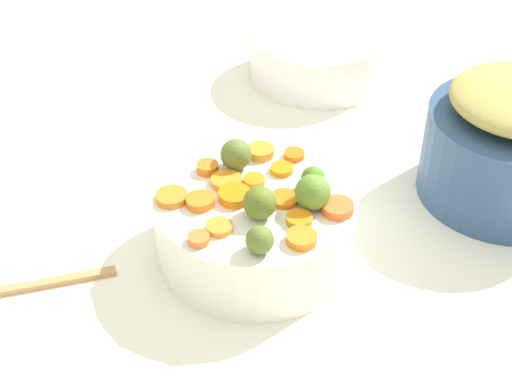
% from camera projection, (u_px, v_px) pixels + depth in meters
% --- Properties ---
extents(tabletop, '(2.40, 2.40, 0.02)m').
position_uv_depth(tabletop, '(214.00, 264.00, 0.97)').
color(tabletop, white).
rests_on(tabletop, ground).
extents(serving_bowl_carrots, '(0.25, 0.25, 0.09)m').
position_uv_depth(serving_bowl_carrots, '(256.00, 227.00, 0.94)').
color(serving_bowl_carrots, white).
rests_on(serving_bowl_carrots, tabletop).
extents(metal_pot, '(0.24, 0.24, 0.13)m').
position_uv_depth(metal_pot, '(509.00, 155.00, 1.03)').
color(metal_pot, '#304E75').
rests_on(metal_pot, tabletop).
extents(carrot_slice_0, '(0.03, 0.03, 0.01)m').
position_uv_depth(carrot_slice_0, '(282.00, 169.00, 0.95)').
color(carrot_slice_0, orange).
rests_on(carrot_slice_0, serving_bowl_carrots).
extents(carrot_slice_1, '(0.05, 0.05, 0.01)m').
position_uv_depth(carrot_slice_1, '(338.00, 208.00, 0.89)').
color(carrot_slice_1, orange).
rests_on(carrot_slice_1, serving_bowl_carrots).
extents(carrot_slice_2, '(0.04, 0.04, 0.01)m').
position_uv_depth(carrot_slice_2, '(285.00, 199.00, 0.90)').
color(carrot_slice_2, orange).
rests_on(carrot_slice_2, serving_bowl_carrots).
extents(carrot_slice_3, '(0.05, 0.05, 0.01)m').
position_uv_depth(carrot_slice_3, '(227.00, 181.00, 0.93)').
color(carrot_slice_3, orange).
rests_on(carrot_slice_3, serving_bowl_carrots).
extents(carrot_slice_4, '(0.03, 0.03, 0.01)m').
position_uv_depth(carrot_slice_4, '(208.00, 168.00, 0.95)').
color(carrot_slice_4, orange).
rests_on(carrot_slice_4, serving_bowl_carrots).
extents(carrot_slice_5, '(0.05, 0.05, 0.01)m').
position_uv_depth(carrot_slice_5, '(261.00, 151.00, 0.98)').
color(carrot_slice_5, orange).
rests_on(carrot_slice_5, serving_bowl_carrots).
extents(carrot_slice_6, '(0.04, 0.04, 0.01)m').
position_uv_depth(carrot_slice_6, '(172.00, 197.00, 0.91)').
color(carrot_slice_6, orange).
rests_on(carrot_slice_6, serving_bowl_carrots).
extents(carrot_slice_7, '(0.03, 0.03, 0.01)m').
position_uv_depth(carrot_slice_7, '(199.00, 239.00, 0.85)').
color(carrot_slice_7, orange).
rests_on(carrot_slice_7, serving_bowl_carrots).
extents(carrot_slice_8, '(0.03, 0.03, 0.01)m').
position_uv_depth(carrot_slice_8, '(299.00, 219.00, 0.87)').
color(carrot_slice_8, orange).
rests_on(carrot_slice_8, serving_bowl_carrots).
extents(carrot_slice_9, '(0.03, 0.03, 0.01)m').
position_uv_depth(carrot_slice_9, '(294.00, 155.00, 0.98)').
color(carrot_slice_9, orange).
rests_on(carrot_slice_9, serving_bowl_carrots).
extents(carrot_slice_10, '(0.03, 0.03, 0.01)m').
position_uv_depth(carrot_slice_10, '(254.00, 181.00, 0.93)').
color(carrot_slice_10, orange).
rests_on(carrot_slice_10, serving_bowl_carrots).
extents(carrot_slice_11, '(0.05, 0.05, 0.01)m').
position_uv_depth(carrot_slice_11, '(201.00, 204.00, 0.89)').
color(carrot_slice_11, orange).
rests_on(carrot_slice_11, serving_bowl_carrots).
extents(carrot_slice_12, '(0.04, 0.04, 0.01)m').
position_uv_depth(carrot_slice_12, '(302.00, 238.00, 0.85)').
color(carrot_slice_12, orange).
rests_on(carrot_slice_12, serving_bowl_carrots).
extents(carrot_slice_13, '(0.04, 0.04, 0.01)m').
position_uv_depth(carrot_slice_13, '(224.00, 226.00, 0.86)').
color(carrot_slice_13, orange).
rests_on(carrot_slice_13, serving_bowl_carrots).
extents(carrot_slice_14, '(0.05, 0.05, 0.01)m').
position_uv_depth(carrot_slice_14, '(235.00, 197.00, 0.90)').
color(carrot_slice_14, orange).
rests_on(carrot_slice_14, serving_bowl_carrots).
extents(brussels_sprout_0, '(0.04, 0.04, 0.04)m').
position_uv_depth(brussels_sprout_0, '(313.00, 192.00, 0.89)').
color(brussels_sprout_0, olive).
rests_on(brussels_sprout_0, serving_bowl_carrots).
extents(brussels_sprout_1, '(0.04, 0.04, 0.04)m').
position_uv_depth(brussels_sprout_1, '(260.00, 203.00, 0.87)').
color(brussels_sprout_1, '#5C6D25').
rests_on(brussels_sprout_1, serving_bowl_carrots).
extents(brussels_sprout_2, '(0.04, 0.04, 0.04)m').
position_uv_depth(brussels_sprout_2, '(236.00, 154.00, 0.95)').
color(brussels_sprout_2, '#5B7230').
rests_on(brussels_sprout_2, serving_bowl_carrots).
extents(brussels_sprout_3, '(0.03, 0.03, 0.03)m').
position_uv_depth(brussels_sprout_3, '(260.00, 240.00, 0.83)').
color(brussels_sprout_3, '#5A6F2B').
rests_on(brussels_sprout_3, serving_bowl_carrots).
extents(brussels_sprout_4, '(0.03, 0.03, 0.03)m').
position_uv_depth(brussels_sprout_4, '(312.00, 176.00, 0.92)').
color(brussels_sprout_4, '#4D7D23').
rests_on(brussels_sprout_4, serving_bowl_carrots).
extents(casserole_dish, '(0.24, 0.24, 0.08)m').
position_uv_depth(casserole_dish, '(319.00, 54.00, 1.31)').
color(casserole_dish, white).
rests_on(casserole_dish, tabletop).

